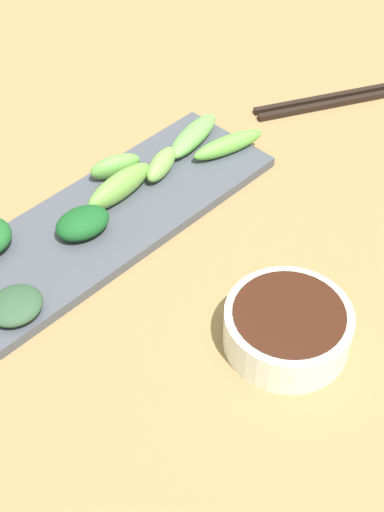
# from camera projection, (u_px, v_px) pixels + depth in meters

# --- Properties ---
(tabletop) EXTENTS (2.10, 2.10, 0.02)m
(tabletop) POSITION_uv_depth(u_px,v_px,m) (193.00, 275.00, 0.77)
(tabletop) COLOR olive
(tabletop) RESTS_ON ground
(sauce_bowl) EXTENTS (0.12, 0.12, 0.04)m
(sauce_bowl) POSITION_uv_depth(u_px,v_px,m) (288.00, 326.00, 0.68)
(sauce_bowl) COLOR white
(sauce_bowl) RESTS_ON tabletop
(serving_plate) EXTENTS (0.14, 0.40, 0.01)m
(serving_plate) POSITION_uv_depth(u_px,v_px,m) (112.00, 216.00, 0.81)
(serving_plate) COLOR #484C56
(serving_plate) RESTS_ON tabletop
(broccoli_stalk_0) EXTENTS (0.04, 0.07, 0.03)m
(broccoli_stalk_0) POSITION_uv_depth(u_px,v_px,m) (161.00, 164.00, 0.84)
(broccoli_stalk_0) COLOR #78AE4F
(broccoli_stalk_0) RESTS_ON serving_plate
(broccoli_leafy_1) EXTENTS (0.05, 0.07, 0.03)m
(broccoli_leafy_1) POSITION_uv_depth(u_px,v_px,m) (83.00, 223.00, 0.77)
(broccoli_leafy_1) COLOR #175422
(broccoli_leafy_1) RESTS_ON serving_plate
(broccoli_stalk_2) EXTENTS (0.04, 0.06, 0.03)m
(broccoli_stalk_2) POSITION_uv_depth(u_px,v_px,m) (115.00, 166.00, 0.84)
(broccoli_stalk_2) COLOR #67A746
(broccoli_stalk_2) RESTS_ON serving_plate
(broccoli_leafy_3) EXTENTS (0.05, 0.05, 0.02)m
(broccoli_leafy_3) POSITION_uv_depth(u_px,v_px,m) (15.00, 305.00, 0.70)
(broccoli_leafy_3) COLOR #2F5134
(broccoli_leafy_3) RESTS_ON serving_plate
(broccoli_stalk_4) EXTENTS (0.05, 0.10, 0.02)m
(broccoli_stalk_4) POSITION_uv_depth(u_px,v_px,m) (193.00, 136.00, 0.88)
(broccoli_stalk_4) COLOR #6AB250
(broccoli_stalk_4) RESTS_ON serving_plate
(broccoli_stalk_5) EXTENTS (0.03, 0.10, 0.03)m
(broccoli_stalk_5) POSITION_uv_depth(u_px,v_px,m) (120.00, 186.00, 0.81)
(broccoli_stalk_5) COLOR #6CA343
(broccoli_stalk_5) RESTS_ON serving_plate
(broccoli_stalk_6) EXTENTS (0.05, 0.10, 0.02)m
(broccoli_stalk_6) POSITION_uv_depth(u_px,v_px,m) (228.00, 145.00, 0.87)
(broccoli_stalk_6) COLOR #63B141
(broccoli_stalk_6) RESTS_ON serving_plate
(chopsticks) EXTENTS (0.13, 0.21, 0.01)m
(chopsticks) POSITION_uv_depth(u_px,v_px,m) (337.00, 100.00, 0.97)
(chopsticks) COLOR black
(chopsticks) RESTS_ON tabletop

